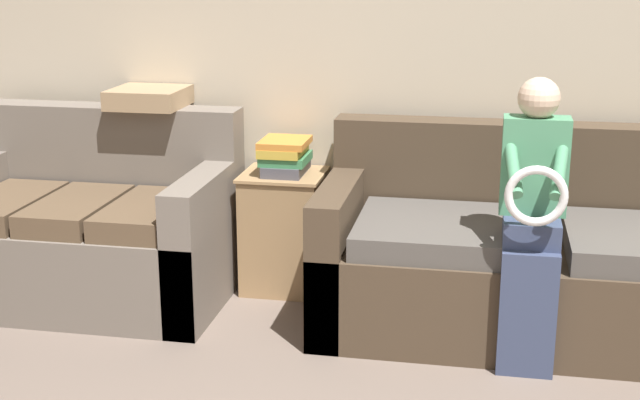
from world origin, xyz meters
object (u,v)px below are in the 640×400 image
at_px(couch_main, 554,262).
at_px(side_shelf, 284,229).
at_px(child_left_seated, 533,211).
at_px(book_stack, 285,156).
at_px(throw_pillow, 149,97).
at_px(couch_side, 91,233).

height_order(couch_main, side_shelf, couch_main).
xyz_separation_m(child_left_seated, side_shelf, (-1.25, 0.68, -0.37)).
bearing_deg(book_stack, child_left_seated, -28.72).
height_order(couch_main, child_left_seated, child_left_seated).
height_order(child_left_seated, throw_pillow, child_left_seated).
distance_m(couch_side, side_shelf, 1.01).
distance_m(couch_main, book_stack, 1.46).
bearing_deg(book_stack, side_shelf, -169.94).
distance_m(child_left_seated, book_stack, 1.41).
xyz_separation_m(couch_side, throw_pillow, (0.23, 0.31, 0.67)).
relative_size(child_left_seated, book_stack, 3.97).
relative_size(couch_side, child_left_seated, 1.16).
relative_size(side_shelf, book_stack, 2.02).
relative_size(child_left_seated, side_shelf, 1.96).
height_order(couch_main, book_stack, couch_main).
height_order(child_left_seated, side_shelf, child_left_seated).
height_order(child_left_seated, book_stack, child_left_seated).
bearing_deg(couch_side, throw_pillow, 53.31).
bearing_deg(couch_side, child_left_seated, -10.00).
xyz_separation_m(couch_main, child_left_seated, (-0.14, -0.40, 0.36)).
bearing_deg(child_left_seated, couch_side, 170.00).
bearing_deg(couch_main, throw_pillow, 171.92).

